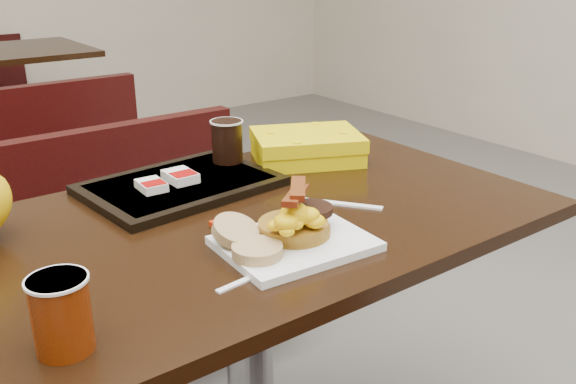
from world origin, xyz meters
TOP-DOWN VIEW (x-y plane):
  - table_near at (0.00, 0.00)m, footprint 1.20×0.70m
  - bench_near_n at (0.00, 0.70)m, footprint 1.00×0.46m
  - bench_far_s at (0.00, 1.90)m, footprint 1.00×0.46m
  - platter at (-0.01, -0.17)m, footprint 0.26×0.21m
  - pancake_stack at (0.01, -0.15)m, footprint 0.16×0.16m
  - sausage_patty at (0.05, -0.14)m, footprint 0.10×0.10m
  - scrambled_eggs at (-0.02, -0.18)m, footprint 0.09×0.08m
  - bacon_strips at (0.00, -0.16)m, footprint 0.15×0.14m
  - muffin_bottom at (-0.09, -0.18)m, footprint 0.09×0.09m
  - muffin_top at (-0.09, -0.11)m, footprint 0.10×0.10m
  - coffee_cup_near at (-0.43, -0.23)m, footprint 0.09×0.09m
  - fork at (-0.16, -0.22)m, footprint 0.12×0.03m
  - knife at (0.18, -0.06)m, footprint 0.12×0.16m
  - condiment_syrup at (-0.06, -0.01)m, footprint 0.04×0.03m
  - condiment_ketchup at (-0.10, 0.11)m, footprint 0.05×0.04m
  - tray at (-0.03, 0.21)m, footprint 0.42×0.31m
  - hashbrown_sleeve_left at (-0.10, 0.20)m, footprint 0.05×0.07m
  - hashbrown_sleeve_right at (-0.03, 0.21)m, footprint 0.06×0.08m
  - coffee_cup_far at (0.12, 0.27)m, footprint 0.08×0.08m
  - clamshell at (0.31, 0.21)m, footprint 0.31×0.28m

SIDE VIEW (x-z plane):
  - bench_near_n at x=0.00m, z-range 0.00..0.72m
  - bench_far_s at x=0.00m, z-range 0.00..0.72m
  - table_near at x=0.00m, z-range 0.00..0.75m
  - fork at x=-0.16m, z-range 0.75..0.75m
  - knife at x=0.18m, z-range 0.75..0.75m
  - condiment_syrup at x=-0.06m, z-range 0.75..0.76m
  - condiment_ketchup at x=-0.10m, z-range 0.75..0.76m
  - platter at x=-0.01m, z-range 0.75..0.76m
  - tray at x=-0.03m, z-range 0.75..0.77m
  - muffin_bottom at x=-0.09m, z-range 0.76..0.78m
  - hashbrown_sleeve_left at x=-0.10m, z-range 0.77..0.79m
  - pancake_stack at x=0.01m, z-range 0.76..0.79m
  - hashbrown_sleeve_right at x=-0.03m, z-range 0.77..0.79m
  - clamshell at x=0.31m, z-range 0.75..0.82m
  - muffin_top at x=-0.09m, z-range 0.76..0.81m
  - sausage_patty at x=0.05m, z-range 0.79..0.80m
  - coffee_cup_near at x=-0.43m, z-range 0.75..0.85m
  - scrambled_eggs at x=-0.02m, z-range 0.79..0.84m
  - coffee_cup_far at x=0.12m, z-range 0.77..0.87m
  - bacon_strips at x=0.00m, z-range 0.84..0.85m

